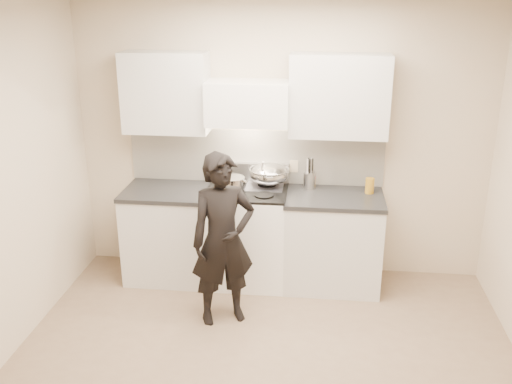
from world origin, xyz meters
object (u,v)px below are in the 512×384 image
Objects in this scene: wok at (269,174)px; person at (223,240)px; stove at (247,235)px; counter_right at (332,240)px; utensil_crock at (309,179)px.

person is (-0.31, -0.89, -0.31)m from wok.
wok is (0.20, 0.14, 0.59)m from stove.
utensil_crock reaches higher than counter_right.
person reaches higher than stove.
wok reaches higher than utensil_crock.
wok is (-0.63, 0.14, 0.60)m from counter_right.
person reaches higher than utensil_crock.
counter_right is (0.83, 0.00, -0.01)m from stove.
counter_right is 1.90× the size of wok.
person reaches higher than wok.
person is (-0.94, -0.74, 0.29)m from counter_right.
stove is 0.83m from counter_right.
wok reaches higher than counter_right.
counter_right is 1.23m from person.
wok reaches higher than stove.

